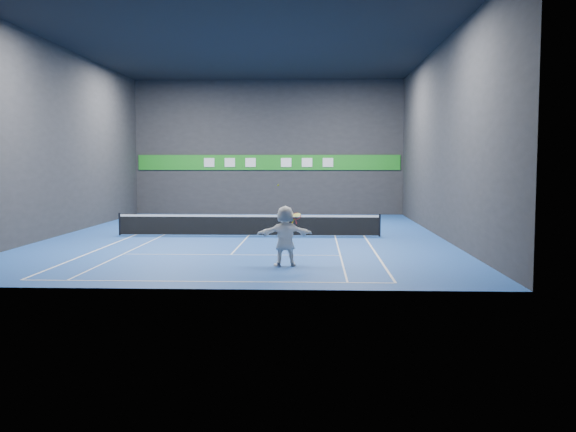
{
  "coord_description": "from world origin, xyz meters",
  "views": [
    {
      "loc": [
        3.18,
        -30.19,
        3.42
      ],
      "look_at": [
        2.17,
        -6.71,
        1.5
      ],
      "focal_mm": 40.0,
      "sensor_mm": 36.0,
      "label": 1
    }
  ],
  "objects_px": {
    "player": "(285,236)",
    "tennis_net": "(249,224)",
    "tennis_racket": "(296,217)",
    "tennis_ball": "(278,185)"
  },
  "relations": [
    {
      "from": "tennis_ball",
      "to": "tennis_racket",
      "type": "xyz_separation_m",
      "value": [
        0.59,
        0.07,
        -1.06
      ]
    },
    {
      "from": "player",
      "to": "tennis_net",
      "type": "xyz_separation_m",
      "value": [
        -2.17,
        8.91,
        -0.47
      ]
    },
    {
      "from": "player",
      "to": "tennis_racket",
      "type": "bearing_deg",
      "value": 177.74
    },
    {
      "from": "player",
      "to": "tennis_net",
      "type": "bearing_deg",
      "value": -86.09
    },
    {
      "from": "tennis_net",
      "to": "tennis_ball",
      "type": "bearing_deg",
      "value": -77.78
    },
    {
      "from": "tennis_racket",
      "to": "tennis_net",
      "type": "bearing_deg",
      "value": 105.93
    },
    {
      "from": "tennis_ball",
      "to": "tennis_racket",
      "type": "height_order",
      "value": "tennis_ball"
    },
    {
      "from": "tennis_ball",
      "to": "tennis_racket",
      "type": "bearing_deg",
      "value": 6.72
    },
    {
      "from": "player",
      "to": "tennis_racket",
      "type": "distance_m",
      "value": 0.73
    },
    {
      "from": "player",
      "to": "tennis_ball",
      "type": "height_order",
      "value": "tennis_ball"
    }
  ]
}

